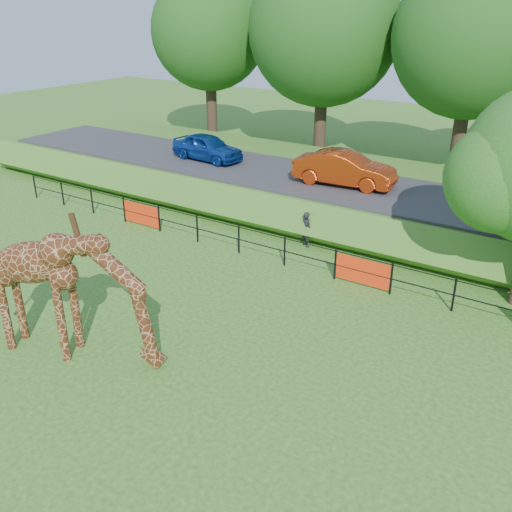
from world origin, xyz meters
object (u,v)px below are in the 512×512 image
object	(u,v)px
car_blue	(207,147)
car_red	(345,169)
visitor	(307,229)
giraffe	(70,294)

from	to	relation	value
car_blue	car_red	world-z (taller)	car_red
car_blue	visitor	size ratio (longest dim) A/B	2.73
giraffe	car_blue	world-z (taller)	giraffe
giraffe	visitor	xyz separation A→B (m)	(1.54, 9.89, -1.11)
giraffe	car_red	world-z (taller)	giraffe
giraffe	car_blue	xyz separation A→B (m)	(-6.33, 13.86, 0.26)
car_red	visitor	bearing A→B (deg)	179.29
car_red	visitor	size ratio (longest dim) A/B	3.13
car_red	visitor	world-z (taller)	car_red
giraffe	car_red	size ratio (longest dim) A/B	1.16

